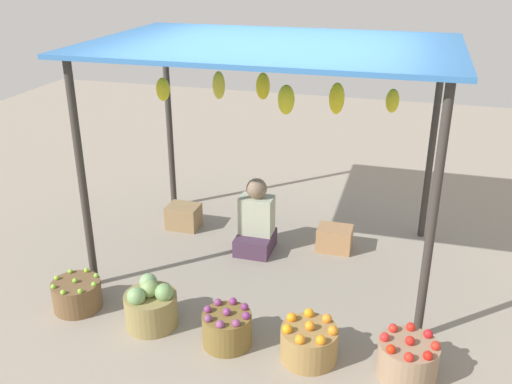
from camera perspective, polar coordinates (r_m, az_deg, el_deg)
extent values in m
plane|color=gray|center=(5.83, 1.47, -6.57)|extent=(14.00, 14.00, 0.00)
cylinder|color=#38332D|center=(5.15, -17.02, 1.17)|extent=(0.07, 0.07, 2.10)
cylinder|color=#38332D|center=(4.39, 17.22, -2.73)|extent=(0.07, 0.07, 2.10)
cylinder|color=#38332D|center=(6.69, -8.68, 6.92)|extent=(0.07, 0.07, 2.10)
cylinder|color=#38332D|center=(6.12, 17.22, 4.60)|extent=(0.07, 0.07, 2.10)
cube|color=#3570B2|center=(5.12, 1.72, 14.50)|extent=(3.22, 2.15, 0.04)
ellipsoid|color=yellow|center=(5.49, -9.30, 10.10)|extent=(0.13, 0.13, 0.22)
ellipsoid|color=yellow|center=(5.60, -3.74, 10.61)|extent=(0.12, 0.12, 0.27)
ellipsoid|color=yellow|center=(5.55, 0.70, 10.54)|extent=(0.13, 0.13, 0.26)
ellipsoid|color=yellow|center=(5.04, 3.04, 9.21)|extent=(0.15, 0.15, 0.26)
ellipsoid|color=yellow|center=(5.13, 8.08, 9.25)|extent=(0.14, 0.14, 0.28)
ellipsoid|color=yellow|center=(5.14, 13.50, 8.87)|extent=(0.12, 0.12, 0.21)
cube|color=#472E44|center=(5.92, -0.07, -5.05)|extent=(0.36, 0.44, 0.18)
cube|color=#B0B79A|center=(5.84, 0.06, -2.32)|extent=(0.34, 0.22, 0.40)
sphere|color=#816A52|center=(5.72, 0.06, 0.35)|extent=(0.21, 0.21, 0.21)
cylinder|color=brown|center=(5.26, -17.47, -9.78)|extent=(0.42, 0.42, 0.25)
sphere|color=#85C439|center=(5.18, -17.66, -8.44)|extent=(0.04, 0.04, 0.04)
sphere|color=#85D03C|center=(5.09, -15.91, -8.86)|extent=(0.04, 0.04, 0.04)
sphere|color=#84C13F|center=(5.21, -15.70, -8.05)|extent=(0.04, 0.04, 0.04)
sphere|color=#91CC2E|center=(5.31, -16.60, -7.53)|extent=(0.04, 0.04, 0.04)
sphere|color=#8CC538|center=(5.34, -18.08, -7.56)|extent=(0.04, 0.04, 0.04)
sphere|color=#92C432|center=(5.28, -19.32, -8.11)|extent=(0.04, 0.04, 0.04)
sphere|color=#8BCB39|center=(5.16, -19.63, -8.91)|extent=(0.04, 0.04, 0.04)
sphere|color=#90CB3E|center=(5.06, -18.75, -9.48)|extent=(0.04, 0.04, 0.04)
sphere|color=#89C031|center=(5.03, -17.19, -9.47)|extent=(0.04, 0.04, 0.04)
cylinder|color=olive|center=(4.89, -10.44, -11.49)|extent=(0.43, 0.43, 0.29)
sphere|color=#82A25E|center=(4.77, -10.62, -9.48)|extent=(0.15, 0.15, 0.15)
sphere|color=#749F5C|center=(4.73, -9.20, -9.90)|extent=(0.15, 0.15, 0.15)
sphere|color=#7EA66F|center=(4.89, -10.72, -8.84)|extent=(0.15, 0.15, 0.15)
sphere|color=#7BA666|center=(4.73, -11.90, -10.17)|extent=(0.15, 0.15, 0.15)
cylinder|color=brown|center=(4.62, -2.91, -13.53)|extent=(0.39, 0.39, 0.27)
sphere|color=#853878|center=(4.52, -2.95, -11.90)|extent=(0.06, 0.06, 0.06)
sphere|color=#7D3075|center=(4.49, -1.00, -12.29)|extent=(0.06, 0.06, 0.06)
sphere|color=#792F6B|center=(4.59, -1.15, -11.42)|extent=(0.06, 0.06, 0.06)
sphere|color=#823071|center=(4.65, -2.32, -10.89)|extent=(0.06, 0.06, 0.06)
sphere|color=#813870|center=(4.64, -3.83, -10.97)|extent=(0.06, 0.06, 0.06)
sphere|color=#7E376E|center=(4.57, -4.86, -11.62)|extent=(0.06, 0.06, 0.06)
sphere|color=#79406D|center=(4.47, -4.80, -12.50)|extent=(0.06, 0.06, 0.06)
sphere|color=#87427A|center=(4.41, -3.62, -13.09)|extent=(0.06, 0.06, 0.06)
sphere|color=#853E6D|center=(4.41, -2.01, -13.00)|extent=(0.06, 0.06, 0.06)
cylinder|color=olive|center=(4.49, 5.32, -14.85)|extent=(0.44, 0.44, 0.26)
sphere|color=orange|center=(4.40, 5.40, -13.19)|extent=(0.08, 0.08, 0.08)
sphere|color=orange|center=(4.38, 7.69, -13.58)|extent=(0.08, 0.08, 0.08)
sphere|color=orange|center=(4.50, 7.12, -12.46)|extent=(0.08, 0.08, 0.08)
sphere|color=orange|center=(4.54, 5.32, -11.97)|extent=(0.08, 0.08, 0.08)
sphere|color=orange|center=(4.48, 3.58, -12.42)|extent=(0.08, 0.08, 0.08)
sphere|color=orange|center=(4.36, 3.13, -13.54)|extent=(0.08, 0.08, 0.08)
sphere|color=orange|center=(4.27, 4.43, -14.50)|extent=(0.08, 0.08, 0.08)
sphere|color=orange|center=(4.28, 6.51, -14.52)|extent=(0.08, 0.08, 0.08)
cylinder|color=#987B5E|center=(4.46, 14.92, -15.88)|extent=(0.44, 0.44, 0.28)
sphere|color=red|center=(4.36, 15.15, -14.17)|extent=(0.07, 0.07, 0.07)
sphere|color=red|center=(4.37, 17.53, -14.47)|extent=(0.07, 0.07, 0.07)
sphere|color=red|center=(4.47, 16.84, -13.44)|extent=(0.07, 0.07, 0.07)
sphere|color=red|center=(4.51, 15.22, -12.90)|extent=(0.07, 0.07, 0.07)
sphere|color=red|center=(4.46, 13.55, -13.11)|extent=(0.07, 0.07, 0.07)
sphere|color=red|center=(4.36, 12.75, -13.99)|extent=(0.07, 0.07, 0.07)
sphere|color=red|center=(4.26, 13.35, -15.07)|extent=(0.07, 0.07, 0.07)
sphere|color=red|center=(4.22, 15.06, -15.67)|extent=(0.07, 0.07, 0.07)
sphere|color=red|center=(4.27, 16.82, -15.41)|extent=(0.07, 0.07, 0.07)
cube|color=#A97B4F|center=(5.98, 7.87, -4.63)|extent=(0.35, 0.27, 0.25)
cube|color=#92734C|center=(6.43, -7.25, -2.44)|extent=(0.35, 0.28, 0.26)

